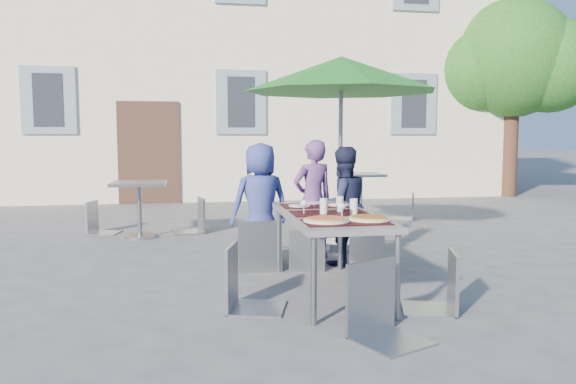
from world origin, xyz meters
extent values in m
plane|color=#4D4D50|center=(0.00, 0.00, 0.00)|extent=(90.00, 90.00, 0.00)
cube|color=beige|center=(0.00, 11.50, 3.50)|extent=(13.00, 8.00, 7.00)
cube|color=#412A1F|center=(-2.00, 7.47, 1.10)|extent=(1.30, 0.06, 2.20)
cube|color=gray|center=(-4.00, 7.47, 2.20)|extent=(1.10, 0.06, 1.40)
cube|color=#262B33|center=(-4.00, 7.45, 2.20)|extent=(0.60, 0.04, 1.10)
cube|color=gray|center=(0.00, 7.47, 2.20)|extent=(1.10, 0.06, 1.40)
cube|color=#262B33|center=(0.00, 7.45, 2.20)|extent=(0.60, 0.04, 1.10)
cube|color=gray|center=(4.00, 7.47, 2.20)|extent=(1.10, 0.06, 1.40)
cube|color=#262B33|center=(4.00, 7.45, 2.20)|extent=(0.60, 0.04, 1.10)
cylinder|color=#452A1D|center=(6.50, 7.50, 1.40)|extent=(0.36, 0.36, 2.80)
sphere|color=#185115|center=(6.50, 7.50, 3.30)|extent=(2.80, 2.80, 2.80)
sphere|color=#185115|center=(5.70, 7.80, 3.00)|extent=(2.00, 2.00, 2.00)
sphere|color=#185115|center=(7.20, 7.10, 3.10)|extent=(2.20, 2.20, 2.20)
sphere|color=#185115|center=(6.70, 8.10, 3.80)|extent=(1.80, 1.80, 1.80)
cube|color=#4A494F|center=(0.14, 0.05, 0.72)|extent=(0.80, 1.85, 0.05)
cylinder|color=gray|center=(-0.20, -0.82, 0.35)|extent=(0.05, 0.05, 0.70)
cylinder|color=gray|center=(0.48, -0.82, 0.35)|extent=(0.05, 0.05, 0.70)
cylinder|color=gray|center=(-0.20, 0.91, 0.35)|extent=(0.05, 0.05, 0.70)
cylinder|color=gray|center=(0.48, 0.91, 0.35)|extent=(0.05, 0.05, 0.70)
cube|color=black|center=(0.14, -0.50, 0.75)|extent=(0.70, 0.42, 0.01)
cube|color=black|center=(0.14, 0.05, 0.75)|extent=(0.70, 0.42, 0.01)
cube|color=black|center=(0.14, 0.60, 0.75)|extent=(0.70, 0.42, 0.01)
cylinder|color=white|center=(-0.01, -0.45, 0.76)|extent=(0.39, 0.39, 0.01)
cylinder|color=tan|center=(-0.01, -0.45, 0.77)|extent=(0.35, 0.35, 0.01)
cylinder|color=#B03911|center=(-0.01, -0.45, 0.78)|extent=(0.31, 0.31, 0.01)
cylinder|color=white|center=(0.37, -0.43, 0.76)|extent=(0.37, 0.37, 0.01)
cylinder|color=tan|center=(0.37, -0.43, 0.77)|extent=(0.33, 0.33, 0.01)
cylinder|color=maroon|center=(0.37, -0.43, 0.78)|extent=(0.29, 0.29, 0.01)
cylinder|color=silver|center=(0.07, -0.02, 0.82)|extent=(0.07, 0.07, 0.15)
cylinder|color=silver|center=(0.26, 0.13, 0.82)|extent=(0.07, 0.07, 0.15)
cylinder|color=silver|center=(0.33, -0.10, 0.82)|extent=(0.07, 0.07, 0.15)
cylinder|color=silver|center=(-0.11, 0.02, 0.75)|extent=(0.06, 0.06, 0.00)
cylinder|color=silver|center=(-0.11, 0.02, 0.79)|extent=(0.01, 0.01, 0.08)
sphere|color=silver|center=(-0.11, 0.02, 0.85)|extent=(0.06, 0.06, 0.06)
cylinder|color=silver|center=(0.18, -0.22, 0.75)|extent=(0.06, 0.06, 0.00)
cylinder|color=silver|center=(0.18, -0.22, 0.79)|extent=(0.01, 0.01, 0.08)
sphere|color=silver|center=(0.18, -0.22, 0.85)|extent=(0.06, 0.06, 0.06)
cylinder|color=white|center=(-0.04, 0.58, 0.76)|extent=(0.22, 0.22, 0.01)
cube|color=#B4B6BC|center=(0.10, 0.58, 0.76)|extent=(0.02, 0.18, 0.00)
cylinder|color=white|center=(0.37, 0.57, 0.76)|extent=(0.22, 0.22, 0.01)
cube|color=#B4B6BC|center=(0.51, 0.57, 0.76)|extent=(0.02, 0.18, 0.00)
cylinder|color=white|center=(0.15, 0.81, 0.76)|extent=(0.22, 0.22, 0.01)
cube|color=#B4B6BC|center=(0.29, 0.81, 0.76)|extent=(0.02, 0.18, 0.00)
imported|color=navy|center=(-0.34, 1.41, 0.69)|extent=(0.75, 0.57, 1.39)
imported|color=#673D7D|center=(0.31, 1.53, 0.71)|extent=(0.60, 0.48, 1.42)
imported|color=#1B203D|center=(0.58, 1.18, 0.67)|extent=(0.72, 0.52, 1.34)
cube|color=gray|center=(-0.40, 1.14, 0.50)|extent=(0.48, 0.48, 0.03)
cube|color=gray|center=(-0.40, 0.91, 0.78)|extent=(0.47, 0.04, 0.56)
cylinder|color=gray|center=(-0.20, 1.34, 0.25)|extent=(0.02, 0.02, 0.49)
cylinder|color=gray|center=(-0.61, 1.34, 0.25)|extent=(0.02, 0.02, 0.49)
cylinder|color=gray|center=(-0.20, 0.94, 0.25)|extent=(0.02, 0.02, 0.49)
cylinder|color=gray|center=(-0.60, 0.93, 0.25)|extent=(0.02, 0.02, 0.49)
cube|color=gray|center=(0.13, 1.05, 0.41)|extent=(0.45, 0.45, 0.03)
cube|color=gray|center=(0.10, 0.87, 0.65)|extent=(0.39, 0.09, 0.46)
cylinder|color=gray|center=(0.33, 1.19, 0.20)|extent=(0.02, 0.02, 0.41)
cylinder|color=gray|center=(0.00, 1.24, 0.20)|extent=(0.02, 0.02, 0.41)
cylinder|color=gray|center=(0.27, 0.86, 0.20)|extent=(0.02, 0.02, 0.41)
cylinder|color=gray|center=(-0.06, 0.91, 0.20)|extent=(0.02, 0.02, 0.41)
cube|color=gray|center=(0.80, 0.91, 0.41)|extent=(0.49, 0.49, 0.03)
cube|color=gray|center=(0.73, 0.74, 0.63)|extent=(0.36, 0.17, 0.45)
cylinder|color=gray|center=(1.01, 0.99, 0.20)|extent=(0.02, 0.02, 0.40)
cylinder|color=gray|center=(0.71, 1.12, 0.20)|extent=(0.02, 0.02, 0.40)
cylinder|color=gray|center=(0.89, 0.69, 0.20)|extent=(0.02, 0.02, 0.40)
cylinder|color=gray|center=(0.59, 0.82, 0.20)|extent=(0.02, 0.02, 0.40)
cube|color=gray|center=(-0.58, -0.34, 0.49)|extent=(0.57, 0.57, 0.03)
cube|color=gray|center=(-0.80, -0.29, 0.77)|extent=(0.15, 0.45, 0.55)
cylinder|color=gray|center=(-0.45, -0.59, 0.24)|extent=(0.02, 0.02, 0.48)
cylinder|color=gray|center=(-0.34, -0.21, 0.24)|extent=(0.02, 0.02, 0.48)
cylinder|color=gray|center=(-0.83, -0.48, 0.24)|extent=(0.02, 0.02, 0.48)
cylinder|color=gray|center=(-0.72, -0.10, 0.24)|extent=(0.02, 0.02, 0.48)
cube|color=gray|center=(0.83, -0.62, 0.45)|extent=(0.53, 0.53, 0.03)
cube|color=gray|center=(1.03, -0.68, 0.70)|extent=(0.15, 0.41, 0.50)
cylinder|color=gray|center=(0.71, -0.40, 0.22)|extent=(0.02, 0.02, 0.44)
cylinder|color=gray|center=(0.61, -0.74, 0.22)|extent=(0.02, 0.02, 0.44)
cylinder|color=gray|center=(1.06, -0.50, 0.22)|extent=(0.02, 0.02, 0.44)
cylinder|color=gray|center=(0.95, -0.85, 0.22)|extent=(0.02, 0.02, 0.44)
cube|color=gray|center=(0.27, -1.27, 0.50)|extent=(0.61, 0.61, 0.03)
cube|color=gray|center=(0.18, -1.07, 0.77)|extent=(0.44, 0.22, 0.55)
cylinder|color=gray|center=(0.17, -1.53, 0.24)|extent=(0.02, 0.02, 0.48)
cylinder|color=gray|center=(0.53, -1.37, 0.24)|extent=(0.02, 0.02, 0.48)
cylinder|color=gray|center=(0.01, -1.17, 0.24)|extent=(0.02, 0.02, 0.48)
cylinder|color=gray|center=(0.37, -1.01, 0.24)|extent=(0.02, 0.02, 0.48)
cylinder|color=#B4B6BC|center=(0.78, 2.01, 0.05)|extent=(0.50, 0.50, 0.10)
cylinder|color=gray|center=(0.78, 2.01, 1.14)|extent=(0.06, 0.06, 2.29)
cone|color=#186D1C|center=(0.78, 2.01, 2.24)|extent=(2.47, 2.47, 0.45)
cylinder|color=#B4B6BC|center=(-1.85, 3.26, 0.02)|extent=(0.44, 0.44, 0.04)
cylinder|color=gray|center=(-1.85, 3.26, 0.38)|extent=(0.06, 0.06, 0.76)
cube|color=gray|center=(-1.85, 3.26, 0.79)|extent=(0.76, 0.76, 0.04)
cube|color=gray|center=(-2.41, 3.75, 0.44)|extent=(0.50, 0.50, 0.03)
cube|color=gray|center=(-2.60, 3.79, 0.68)|extent=(0.13, 0.40, 0.49)
cylinder|color=gray|center=(-2.28, 3.53, 0.21)|extent=(0.02, 0.02, 0.43)
cylinder|color=gray|center=(-2.19, 3.87, 0.21)|extent=(0.02, 0.02, 0.43)
cylinder|color=gray|center=(-2.62, 3.62, 0.21)|extent=(0.02, 0.02, 0.43)
cylinder|color=gray|center=(-2.53, 3.96, 0.21)|extent=(0.02, 0.02, 0.43)
cube|color=gray|center=(-1.18, 3.60, 0.48)|extent=(0.51, 0.51, 0.03)
cube|color=gray|center=(-0.97, 3.63, 0.74)|extent=(0.11, 0.44, 0.53)
cylinder|color=gray|center=(-1.40, 3.75, 0.23)|extent=(0.02, 0.02, 0.47)
cylinder|color=gray|center=(-1.33, 3.38, 0.23)|extent=(0.02, 0.02, 0.47)
cylinder|color=gray|center=(-1.02, 3.82, 0.23)|extent=(0.02, 0.02, 0.47)
cylinder|color=gray|center=(-0.96, 3.44, 0.23)|extent=(0.02, 0.02, 0.47)
cylinder|color=#B4B6BC|center=(1.89, 4.70, 0.02)|extent=(0.44, 0.44, 0.04)
cylinder|color=gray|center=(1.89, 4.70, 0.37)|extent=(0.06, 0.06, 0.74)
cube|color=gray|center=(1.89, 4.70, 0.77)|extent=(0.74, 0.74, 0.04)
cube|color=gray|center=(1.35, 4.22, 0.42)|extent=(0.49, 0.49, 0.03)
cube|color=gray|center=(1.17, 4.28, 0.65)|extent=(0.15, 0.38, 0.46)
cylinder|color=gray|center=(1.45, 4.01, 0.20)|extent=(0.02, 0.02, 0.41)
cylinder|color=gray|center=(1.56, 4.33, 0.20)|extent=(0.02, 0.02, 0.41)
cylinder|color=gray|center=(1.13, 4.12, 0.20)|extent=(0.02, 0.02, 0.41)
cylinder|color=gray|center=(1.24, 4.43, 0.20)|extent=(0.02, 0.02, 0.41)
cube|color=gray|center=(2.56, 4.38, 0.42)|extent=(0.51, 0.51, 0.03)
cube|color=gray|center=(2.73, 4.30, 0.65)|extent=(0.18, 0.37, 0.46)
cylinder|color=gray|center=(2.47, 4.59, 0.20)|extent=(0.02, 0.02, 0.41)
cylinder|color=gray|center=(2.34, 4.29, 0.20)|extent=(0.02, 0.02, 0.41)
cylinder|color=gray|center=(2.77, 4.46, 0.20)|extent=(0.02, 0.02, 0.41)
cylinder|color=gray|center=(2.64, 4.16, 0.20)|extent=(0.02, 0.02, 0.41)
camera|label=1|loc=(-1.12, -4.96, 1.47)|focal=35.00mm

